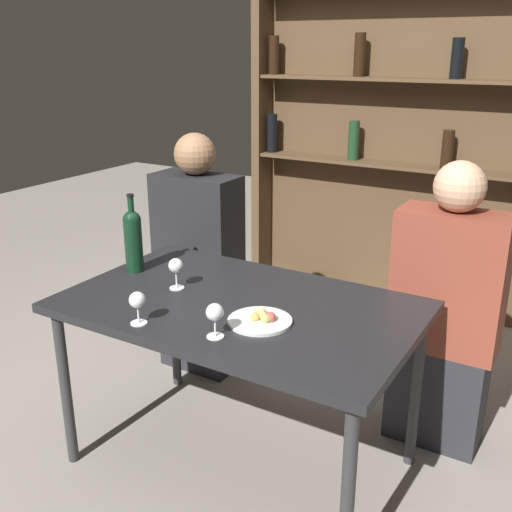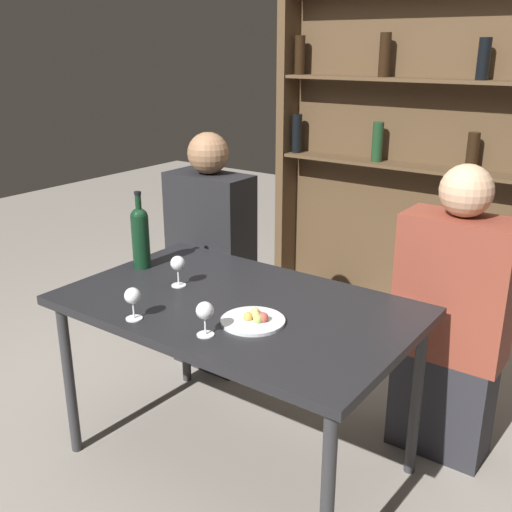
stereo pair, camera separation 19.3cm
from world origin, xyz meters
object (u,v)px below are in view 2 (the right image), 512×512
(seated_person_left, at_px, (211,262))
(wine_bottle, at_px, (140,235))
(wine_glass_2, at_px, (133,297))
(wine_glass_1, at_px, (178,265))
(food_plate_0, at_px, (254,320))
(seated_person_right, at_px, (450,326))
(wine_glass_0, at_px, (205,312))

(seated_person_left, bearing_deg, wine_bottle, -85.13)
(wine_bottle, xyz_separation_m, wine_glass_2, (0.36, -0.39, -0.07))
(wine_glass_1, bearing_deg, wine_bottle, 166.37)
(wine_glass_1, relative_size, food_plate_0, 0.56)
(seated_person_left, relative_size, seated_person_right, 1.01)
(wine_glass_2, relative_size, seated_person_left, 0.10)
(wine_glass_1, distance_m, seated_person_left, 0.71)
(seated_person_left, bearing_deg, wine_glass_0, -50.94)
(wine_glass_1, bearing_deg, wine_glass_0, -36.11)
(food_plate_0, bearing_deg, wine_glass_1, 167.63)
(wine_glass_1, height_order, wine_glass_2, wine_glass_1)
(wine_glass_2, bearing_deg, wine_glass_0, 10.21)
(wine_glass_1, xyz_separation_m, food_plate_0, (0.45, -0.10, -0.08))
(wine_glass_0, relative_size, food_plate_0, 0.53)
(wine_glass_0, height_order, wine_glass_1, wine_glass_1)
(food_plate_0, height_order, seated_person_right, seated_person_right)
(wine_bottle, distance_m, wine_glass_2, 0.54)
(wine_glass_1, bearing_deg, food_plate_0, -12.37)
(food_plate_0, bearing_deg, wine_glass_2, -148.07)
(wine_glass_1, xyz_separation_m, wine_glass_2, (0.09, -0.33, -0.01))
(wine_glass_1, distance_m, food_plate_0, 0.47)
(wine_glass_0, relative_size, wine_glass_2, 1.02)
(food_plate_0, xyz_separation_m, seated_person_left, (-0.77, 0.69, -0.15))
(wine_glass_0, relative_size, seated_person_right, 0.10)
(food_plate_0, bearing_deg, wine_bottle, 167.14)
(wine_glass_0, bearing_deg, wine_glass_1, 143.89)
(food_plate_0, bearing_deg, seated_person_right, 54.77)
(wine_bottle, distance_m, wine_glass_0, 0.74)
(wine_bottle, height_order, wine_glass_1, wine_bottle)
(wine_glass_0, bearing_deg, seated_person_right, 57.00)
(wine_glass_2, bearing_deg, seated_person_left, 114.13)
(food_plate_0, relative_size, seated_person_left, 0.18)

